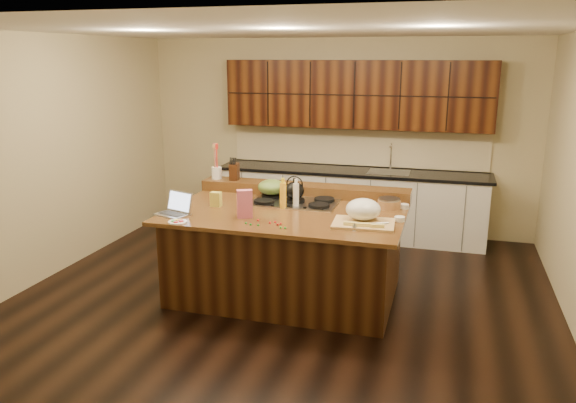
# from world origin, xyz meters

# --- Properties ---
(room) EXTENTS (5.52, 5.02, 2.72)m
(room) POSITION_xyz_m (0.00, 0.00, 1.35)
(room) COLOR black
(room) RESTS_ON ground
(island) EXTENTS (2.40, 1.60, 0.92)m
(island) POSITION_xyz_m (0.00, 0.00, 0.46)
(island) COLOR black
(island) RESTS_ON ground
(back_ledge) EXTENTS (2.40, 0.30, 0.12)m
(back_ledge) POSITION_xyz_m (0.00, 0.70, 0.98)
(back_ledge) COLOR black
(back_ledge) RESTS_ON island
(cooktop) EXTENTS (0.92, 0.52, 0.05)m
(cooktop) POSITION_xyz_m (0.00, 0.30, 0.94)
(cooktop) COLOR gray
(cooktop) RESTS_ON island
(back_counter) EXTENTS (3.70, 0.66, 2.40)m
(back_counter) POSITION_xyz_m (0.30, 2.23, 0.98)
(back_counter) COLOR silver
(back_counter) RESTS_ON ground
(kettle) EXTENTS (0.26, 0.26, 0.19)m
(kettle) POSITION_xyz_m (0.00, 0.30, 1.06)
(kettle) COLOR black
(kettle) RESTS_ON cooktop
(green_bowl) EXTENTS (0.40, 0.40, 0.17)m
(green_bowl) POSITION_xyz_m (-0.30, 0.43, 1.05)
(green_bowl) COLOR #51702D
(green_bowl) RESTS_ON cooktop
(laptop) EXTENTS (0.38, 0.34, 0.22)m
(laptop) POSITION_xyz_m (-1.02, -0.45, 0.98)
(laptop) COLOR #B7B7BC
(laptop) RESTS_ON island
(oil_bottle) EXTENTS (0.08, 0.08, 0.27)m
(oil_bottle) POSITION_xyz_m (-0.06, 0.06, 1.06)
(oil_bottle) COLOR gold
(oil_bottle) RESTS_ON island
(vinegar_bottle) EXTENTS (0.08, 0.08, 0.25)m
(vinegar_bottle) POSITION_xyz_m (0.06, 0.15, 1.04)
(vinegar_bottle) COLOR silver
(vinegar_bottle) RESTS_ON island
(wooden_tray) EXTENTS (0.59, 0.47, 0.23)m
(wooden_tray) POSITION_xyz_m (0.82, -0.23, 1.02)
(wooden_tray) COLOR tan
(wooden_tray) RESTS_ON island
(ramekin_a) EXTENTS (0.13, 0.13, 0.04)m
(ramekin_a) POSITION_xyz_m (0.72, -0.11, 0.94)
(ramekin_a) COLOR white
(ramekin_a) RESTS_ON island
(ramekin_b) EXTENTS (0.10, 0.10, 0.04)m
(ramekin_b) POSITION_xyz_m (1.15, -0.07, 0.94)
(ramekin_b) COLOR white
(ramekin_b) RESTS_ON island
(ramekin_c) EXTENTS (0.11, 0.11, 0.04)m
(ramekin_c) POSITION_xyz_m (1.15, 0.41, 0.94)
(ramekin_c) COLOR white
(ramekin_c) RESTS_ON island
(strainer_bowl) EXTENTS (0.29, 0.29, 0.09)m
(strainer_bowl) POSITION_xyz_m (1.00, 0.36, 0.97)
(strainer_bowl) COLOR #996B3F
(strainer_bowl) RESTS_ON island
(kitchen_timer) EXTENTS (0.11, 0.11, 0.07)m
(kitchen_timer) POSITION_xyz_m (0.78, -0.47, 0.96)
(kitchen_timer) COLOR silver
(kitchen_timer) RESTS_ON island
(pink_bag) EXTENTS (0.17, 0.13, 0.28)m
(pink_bag) POSITION_xyz_m (-0.32, -0.37, 1.06)
(pink_bag) COLOR #C15B75
(pink_bag) RESTS_ON island
(candy_plate) EXTENTS (0.23, 0.23, 0.01)m
(candy_plate) POSITION_xyz_m (-0.87, -0.71, 0.93)
(candy_plate) COLOR white
(candy_plate) RESTS_ON island
(package_box) EXTENTS (0.11, 0.08, 0.15)m
(package_box) POSITION_xyz_m (-0.76, -0.06, 1.00)
(package_box) COLOR gold
(package_box) RESTS_ON island
(utensil_crock) EXTENTS (0.14, 0.14, 0.14)m
(utensil_crock) POSITION_xyz_m (-1.07, 0.70, 1.11)
(utensil_crock) COLOR white
(utensil_crock) RESTS_ON back_ledge
(knife_block) EXTENTS (0.12, 0.17, 0.19)m
(knife_block) POSITION_xyz_m (-0.84, 0.70, 1.14)
(knife_block) COLOR black
(knife_block) RESTS_ON back_ledge
(gumdrop_0) EXTENTS (0.02, 0.02, 0.02)m
(gumdrop_0) POSITION_xyz_m (-0.02, -0.50, 0.93)
(gumdrop_0) COLOR red
(gumdrop_0) RESTS_ON island
(gumdrop_1) EXTENTS (0.02, 0.02, 0.02)m
(gumdrop_1) POSITION_xyz_m (-0.17, -0.60, 0.93)
(gumdrop_1) COLOR #198C26
(gumdrop_1) RESTS_ON island
(gumdrop_2) EXTENTS (0.02, 0.02, 0.02)m
(gumdrop_2) POSITION_xyz_m (0.09, -0.50, 0.93)
(gumdrop_2) COLOR red
(gumdrop_2) RESTS_ON island
(gumdrop_3) EXTENTS (0.02, 0.02, 0.02)m
(gumdrop_3) POSITION_xyz_m (-0.10, -0.60, 0.93)
(gumdrop_3) COLOR #198C26
(gumdrop_3) RESTS_ON island
(gumdrop_4) EXTENTS (0.02, 0.02, 0.02)m
(gumdrop_4) POSITION_xyz_m (0.07, -0.53, 0.93)
(gumdrop_4) COLOR red
(gumdrop_4) RESTS_ON island
(gumdrop_5) EXTENTS (0.02, 0.02, 0.02)m
(gumdrop_5) POSITION_xyz_m (0.12, -0.61, 0.93)
(gumdrop_5) COLOR #198C26
(gumdrop_5) RESTS_ON island
(gumdrop_6) EXTENTS (0.02, 0.02, 0.02)m
(gumdrop_6) POSITION_xyz_m (0.02, -0.47, 0.93)
(gumdrop_6) COLOR red
(gumdrop_6) RESTS_ON island
(gumdrop_7) EXTENTS (0.02, 0.02, 0.02)m
(gumdrop_7) POSITION_xyz_m (0.17, -0.62, 0.93)
(gumdrop_7) COLOR #198C26
(gumdrop_7) RESTS_ON island
(gumdrop_8) EXTENTS (0.02, 0.02, 0.02)m
(gumdrop_8) POSITION_xyz_m (-0.15, -0.45, 0.93)
(gumdrop_8) COLOR red
(gumdrop_8) RESTS_ON island
(gumdrop_9) EXTENTS (0.02, 0.02, 0.02)m
(gumdrop_9) POSITION_xyz_m (-0.23, -0.57, 0.93)
(gumdrop_9) COLOR #198C26
(gumdrop_9) RESTS_ON island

